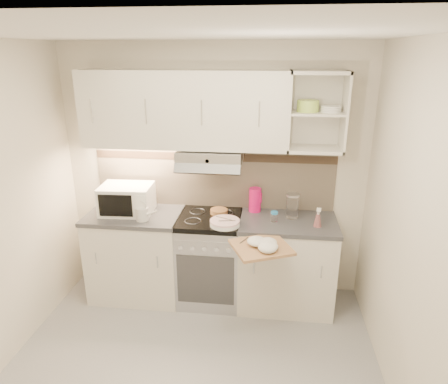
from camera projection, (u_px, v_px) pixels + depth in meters
The scene contains 17 objects.
ground at pixel (189, 378), 3.11m from camera, with size 3.00×3.00×0.00m, color gray.
room_shell at pixel (193, 164), 2.91m from camera, with size 3.04×2.84×2.52m.
base_cabinet_left at pixel (138, 256), 4.08m from camera, with size 0.90×0.60×0.86m, color silver.
worktop_left at pixel (134, 215), 3.93m from camera, with size 0.92×0.62×0.04m, color #47474C.
base_cabinet_right at pixel (286, 265), 3.91m from camera, with size 0.90×0.60×0.86m, color silver.
worktop_right at pixel (288, 222), 3.76m from camera, with size 0.92×0.62×0.04m, color #47474C.
electric_range at pixel (210, 258), 3.99m from camera, with size 0.60×0.60×0.90m.
microwave at pixel (127, 199), 3.90m from camera, with size 0.51×0.39×0.28m.
watering_can at pixel (143, 213), 3.74m from camera, with size 0.23×0.12×0.19m.
plate_stack at pixel (225, 223), 3.64m from camera, with size 0.27×0.27×0.06m.
bread_loaf at pixel (219, 211), 3.91m from camera, with size 0.17×0.17×0.04m, color #A07045.
pink_pitcher at pixel (255, 200), 3.94m from camera, with size 0.13×0.12×0.24m.
glass_jar at pixel (292, 206), 3.78m from camera, with size 0.13×0.13×0.24m.
spice_jar at pixel (274, 216), 3.72m from camera, with size 0.07×0.07×0.10m.
spray_bottle at pixel (318, 219), 3.60m from camera, with size 0.07×0.07×0.19m.
cutting_board at pixel (261, 247), 3.30m from camera, with size 0.45×0.41×0.02m, color tan.
dish_towel at pixel (260, 243), 3.26m from camera, with size 0.28×0.24×0.08m, color white, non-canonical shape.
Camera 1 is at (0.56, -2.40, 2.40)m, focal length 32.00 mm.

